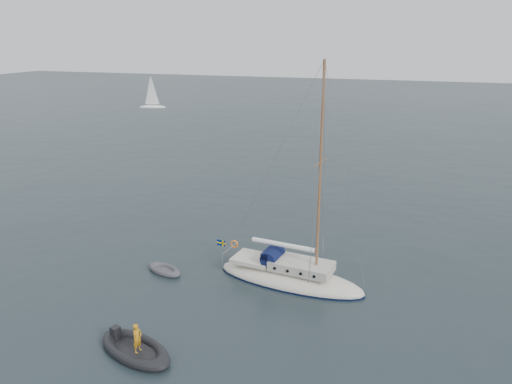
% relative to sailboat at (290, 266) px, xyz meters
% --- Properties ---
extents(ground, '(300.00, 300.00, 0.00)m').
position_rel_sailboat_xyz_m(ground, '(-1.38, 0.35, -1.03)').
color(ground, black).
rests_on(ground, ground).
extents(sailboat, '(9.60, 2.88, 13.68)m').
position_rel_sailboat_xyz_m(sailboat, '(0.00, 0.00, 0.00)').
color(sailboat, beige).
rests_on(sailboat, ground).
extents(dinghy, '(2.60, 1.18, 0.37)m').
position_rel_sailboat_xyz_m(dinghy, '(-7.81, -1.31, -0.87)').
color(dinghy, '#4D4E52').
rests_on(dinghy, ground).
extents(rib, '(4.33, 1.97, 1.67)m').
position_rel_sailboat_xyz_m(rib, '(-5.01, -9.23, -0.77)').
color(rib, black).
rests_on(rib, ground).
extents(distant_yacht_c, '(5.53, 2.95, 7.33)m').
position_rel_sailboat_xyz_m(distant_yacht_c, '(-47.01, 65.18, 2.10)').
color(distant_yacht_c, white).
rests_on(distant_yacht_c, ground).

